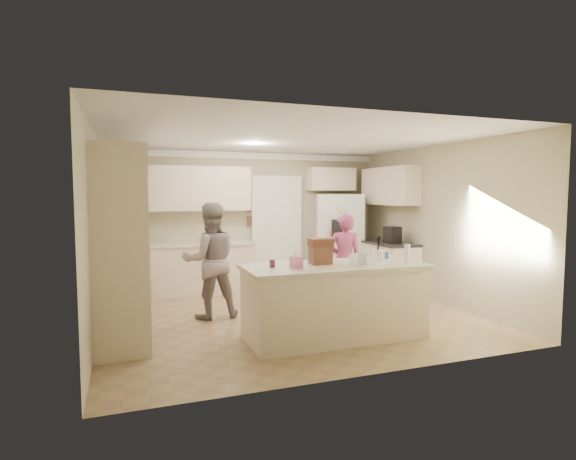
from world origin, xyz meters
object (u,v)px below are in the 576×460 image
object	(u,v)px
refrigerator	(339,240)
dollhouse_body	(321,255)
coffee_maker	(392,235)
teen_girl	(344,260)
island_base	(334,303)
tissue_box	(296,262)
teen_boy	(210,260)
utensil_crock	(378,256)

from	to	relation	value
refrigerator	dollhouse_body	bearing A→B (deg)	-100.54
coffee_maker	teen_girl	world-z (taller)	teen_girl
island_base	tissue_box	world-z (taller)	tissue_box
teen_boy	teen_girl	size ratio (longest dim) A/B	1.13
dollhouse_body	teen_boy	bearing A→B (deg)	130.78
tissue_box	teen_girl	xyz separation A→B (m)	(1.38, 1.48, -0.25)
coffee_maker	dollhouse_body	distance (m)	2.84
utensil_crock	teen_boy	bearing A→B (deg)	144.62
coffee_maker	island_base	distance (m)	2.87
dollhouse_body	coffee_maker	bearing A→B (deg)	39.29
island_base	dollhouse_body	xyz separation A→B (m)	(-0.15, 0.10, 0.60)
teen_boy	refrigerator	bearing A→B (deg)	-152.87
dollhouse_body	teen_girl	world-z (taller)	teen_girl
refrigerator	coffee_maker	world-z (taller)	refrigerator
utensil_crock	dollhouse_body	world-z (taller)	dollhouse_body
teen_boy	island_base	bearing A→B (deg)	130.48
refrigerator	teen_girl	size ratio (longest dim) A/B	1.21
coffee_maker	teen_girl	xyz separation A→B (m)	(-1.22, -0.52, -0.32)
refrigerator	dollhouse_body	world-z (taller)	refrigerator
utensil_crock	refrigerator	bearing A→B (deg)	73.38
refrigerator	utensil_crock	xyz separation A→B (m)	(-0.88, -2.95, 0.10)
refrigerator	tissue_box	xyz separation A→B (m)	(-2.08, -3.10, 0.10)
dollhouse_body	teen_girl	distance (m)	1.64
teen_girl	island_base	bearing A→B (deg)	79.53
coffee_maker	teen_boy	world-z (taller)	teen_boy
coffee_maker	utensil_crock	size ratio (longest dim) A/B	2.00
coffee_maker	refrigerator	bearing A→B (deg)	115.31
teen_boy	teen_girl	bearing A→B (deg)	176.68
island_base	utensil_crock	world-z (taller)	utensil_crock
utensil_crock	coffee_maker	bearing A→B (deg)	52.88
dollhouse_body	teen_girl	size ratio (longest dim) A/B	0.17
teen_boy	tissue_box	bearing A→B (deg)	114.39
coffee_maker	utensil_crock	bearing A→B (deg)	-127.12
dollhouse_body	teen_boy	world-z (taller)	teen_boy
utensil_crock	tissue_box	bearing A→B (deg)	-172.87
dollhouse_body	tissue_box	bearing A→B (deg)	-153.43
refrigerator	coffee_maker	xyz separation A→B (m)	(0.52, -1.10, 0.17)
tissue_box	coffee_maker	bearing A→B (deg)	37.57
coffee_maker	utensil_crock	xyz separation A→B (m)	(-1.40, -1.85, -0.07)
island_base	teen_girl	bearing A→B (deg)	58.87
island_base	teen_boy	distance (m)	1.98
island_base	utensil_crock	distance (m)	0.86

